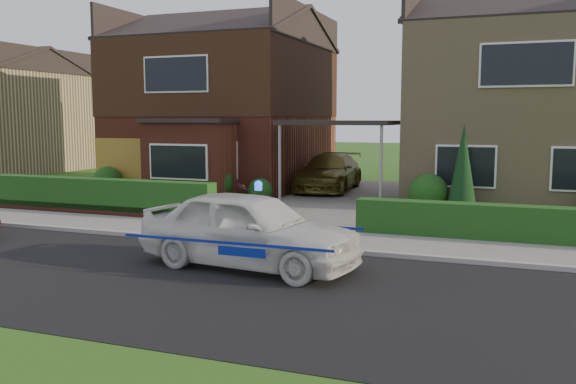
% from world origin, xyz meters
% --- Properties ---
extents(ground, '(120.00, 120.00, 0.00)m').
position_xyz_m(ground, '(0.00, 0.00, 0.00)').
color(ground, '#2A5416').
rests_on(ground, ground).
extents(road, '(60.00, 6.00, 0.02)m').
position_xyz_m(road, '(0.00, 0.00, 0.00)').
color(road, black).
rests_on(road, ground).
extents(kerb, '(60.00, 0.16, 0.12)m').
position_xyz_m(kerb, '(0.00, 3.05, 0.06)').
color(kerb, '#9E9993').
rests_on(kerb, ground).
extents(sidewalk, '(60.00, 2.00, 0.10)m').
position_xyz_m(sidewalk, '(0.00, 4.10, 0.05)').
color(sidewalk, slate).
rests_on(sidewalk, ground).
extents(driveway, '(3.80, 12.00, 0.12)m').
position_xyz_m(driveway, '(0.00, 11.00, 0.06)').
color(driveway, '#666059').
rests_on(driveway, ground).
extents(house_left, '(7.50, 9.53, 7.25)m').
position_xyz_m(house_left, '(-5.78, 13.90, 3.81)').
color(house_left, brown).
rests_on(house_left, ground).
extents(house_right, '(7.50, 8.06, 7.25)m').
position_xyz_m(house_right, '(5.80, 13.99, 3.66)').
color(house_right, tan).
rests_on(house_right, ground).
extents(carport_link, '(3.80, 3.00, 2.77)m').
position_xyz_m(carport_link, '(0.00, 10.95, 2.66)').
color(carport_link, black).
rests_on(carport_link, ground).
extents(garage_door, '(2.20, 0.10, 2.10)m').
position_xyz_m(garage_door, '(-8.25, 9.96, 1.05)').
color(garage_door, olive).
rests_on(garage_door, ground).
extents(dwarf_wall, '(7.70, 0.25, 0.36)m').
position_xyz_m(dwarf_wall, '(-5.80, 5.30, 0.18)').
color(dwarf_wall, brown).
rests_on(dwarf_wall, ground).
extents(hedge_left, '(7.50, 0.55, 0.90)m').
position_xyz_m(hedge_left, '(-5.80, 5.45, 0.00)').
color(hedge_left, '#113612').
rests_on(hedge_left, ground).
extents(hedge_right, '(7.50, 0.55, 0.80)m').
position_xyz_m(hedge_right, '(5.80, 5.35, 0.00)').
color(hedge_right, '#113612').
rests_on(hedge_right, ground).
extents(shrub_left_far, '(1.08, 1.08, 1.08)m').
position_xyz_m(shrub_left_far, '(-8.50, 9.50, 0.54)').
color(shrub_left_far, '#113612').
rests_on(shrub_left_far, ground).
extents(shrub_left_mid, '(1.32, 1.32, 1.32)m').
position_xyz_m(shrub_left_mid, '(-4.00, 9.30, 0.66)').
color(shrub_left_mid, '#113612').
rests_on(shrub_left_mid, ground).
extents(shrub_left_near, '(0.84, 0.84, 0.84)m').
position_xyz_m(shrub_left_near, '(-2.40, 9.60, 0.42)').
color(shrub_left_near, '#113612').
rests_on(shrub_left_near, ground).
extents(shrub_right_near, '(1.20, 1.20, 1.20)m').
position_xyz_m(shrub_right_near, '(3.20, 9.40, 0.60)').
color(shrub_right_near, '#113612').
rests_on(shrub_right_near, ground).
extents(conifer_a, '(0.90, 0.90, 2.60)m').
position_xyz_m(conifer_a, '(4.20, 9.20, 1.30)').
color(conifer_a, black).
rests_on(conifer_a, ground).
extents(neighbour_left, '(6.50, 7.00, 5.20)m').
position_xyz_m(neighbour_left, '(-20.00, 16.00, 2.60)').
color(neighbour_left, tan).
rests_on(neighbour_left, ground).
extents(police_car, '(4.00, 4.55, 1.65)m').
position_xyz_m(police_car, '(0.93, 1.28, 0.74)').
color(police_car, silver).
rests_on(police_car, ground).
extents(driveway_car, '(2.22, 4.83, 1.37)m').
position_xyz_m(driveway_car, '(-1.00, 13.01, 0.80)').
color(driveway_car, brown).
rests_on(driveway_car, driveway).
extents(potted_plant_a, '(0.46, 0.40, 0.74)m').
position_xyz_m(potted_plant_a, '(-8.55, 7.55, 0.37)').
color(potted_plant_a, gray).
rests_on(potted_plant_a, ground).
extents(potted_plant_b, '(0.47, 0.46, 0.66)m').
position_xyz_m(potted_plant_b, '(-8.00, 6.96, 0.33)').
color(potted_plant_b, gray).
rests_on(potted_plant_b, ground).
extents(potted_plant_c, '(0.49, 0.49, 0.77)m').
position_xyz_m(potted_plant_c, '(-2.50, 8.37, 0.39)').
color(potted_plant_c, gray).
rests_on(potted_plant_c, ground).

